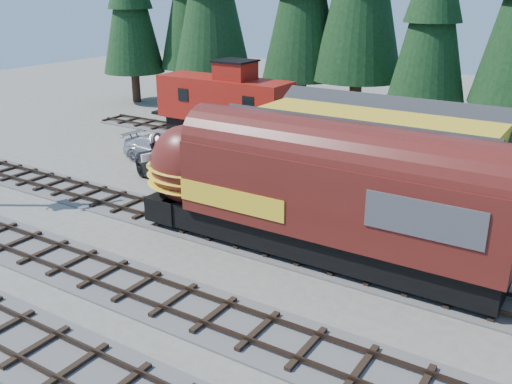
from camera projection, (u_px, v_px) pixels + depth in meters
The scene contains 7 objects.
ground at pixel (260, 297), 20.94m from camera, with size 120.00×120.00×0.00m, color #6B665B.
track_spur at pixel (276, 146), 40.21m from camera, with size 32.00×3.20×0.33m.
depot at pixel (373, 153), 28.22m from camera, with size 12.80×7.00×5.30m.
locomotive at pixel (300, 196), 23.49m from camera, with size 16.56×3.29×4.50m.
caboose at pixel (225, 103), 41.54m from camera, with size 10.28×2.98×5.35m.
pickup_truck_a at pixel (181, 168), 32.42m from camera, with size 3.19×6.92×1.92m, color black.
pickup_truck_b at pixel (163, 150), 36.36m from camera, with size 2.39×5.87×1.70m, color #ADAEB5.
Camera 1 is at (9.75, -15.51, 10.86)m, focal length 40.00 mm.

